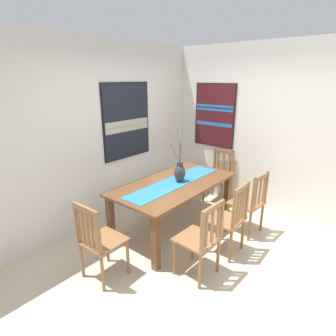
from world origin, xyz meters
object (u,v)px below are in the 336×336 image
(chair_1, at_px, (250,202))
(chair_4, at_px, (219,175))
(chair_3, at_px, (230,217))
(painting_on_side_wall, at_px, (215,115))
(dining_table, at_px, (174,189))
(chair_0, at_px, (201,238))
(painting_on_back_wall, at_px, (127,121))
(chair_2, at_px, (99,240))
(centerpiece_vase, at_px, (180,173))

(chair_1, relative_size, chair_4, 1.00)
(chair_3, relative_size, painting_on_side_wall, 0.86)
(dining_table, distance_m, chair_3, 0.90)
(chair_3, xyz_separation_m, chair_4, (1.34, 0.91, -0.02))
(chair_1, bearing_deg, chair_4, 51.04)
(chair_3, bearing_deg, chair_0, 176.29)
(chair_4, height_order, painting_on_back_wall, painting_on_back_wall)
(painting_on_back_wall, height_order, painting_on_side_wall, painting_on_back_wall)
(chair_1, height_order, chair_4, chair_1)
(dining_table, bearing_deg, chair_4, 0.78)
(dining_table, height_order, chair_0, chair_0)
(chair_1, xyz_separation_m, chair_2, (-1.96, 0.85, 0.01))
(chair_1, bearing_deg, centerpiece_vase, 122.37)
(chair_2, height_order, painting_on_side_wall, painting_on_side_wall)
(chair_3, bearing_deg, dining_table, 89.39)
(painting_on_back_wall, bearing_deg, centerpiece_vase, -90.19)
(centerpiece_vase, distance_m, painting_on_back_wall, 1.24)
(chair_2, height_order, chair_3, chair_3)
(dining_table, relative_size, centerpiece_vase, 2.53)
(chair_0, distance_m, chair_1, 1.21)
(chair_2, height_order, painting_on_back_wall, painting_on_back_wall)
(chair_0, xyz_separation_m, chair_1, (1.21, -0.02, 0.00))
(painting_on_side_wall, bearing_deg, centerpiece_vase, -167.22)
(chair_3, height_order, painting_on_back_wall, painting_on_back_wall)
(centerpiece_vase, relative_size, chair_2, 0.78)
(centerpiece_vase, xyz_separation_m, painting_on_side_wall, (1.45, 0.33, 0.63))
(dining_table, bearing_deg, chair_1, -55.29)
(chair_1, height_order, chair_3, chair_3)
(dining_table, height_order, chair_1, chair_1)
(dining_table, height_order, chair_3, chair_3)
(chair_3, height_order, painting_on_side_wall, painting_on_side_wall)
(painting_on_side_wall, bearing_deg, dining_table, -169.14)
(chair_1, relative_size, chair_2, 0.99)
(centerpiece_vase, relative_size, chair_0, 0.79)
(chair_2, bearing_deg, centerpiece_vase, -0.28)
(painting_on_side_wall, bearing_deg, painting_on_back_wall, 152.79)
(centerpiece_vase, bearing_deg, chair_2, 179.72)
(chair_4, bearing_deg, centerpiece_vase, -177.52)
(dining_table, bearing_deg, painting_on_side_wall, 10.86)
(chair_0, bearing_deg, painting_on_side_wall, 28.31)
(painting_on_side_wall, bearing_deg, chair_3, -142.29)
(chair_0, relative_size, chair_2, 0.99)
(chair_2, xyz_separation_m, painting_on_side_wall, (2.87, 0.32, 1.02))
(centerpiece_vase, height_order, chair_2, centerpiece_vase)
(dining_table, xyz_separation_m, painting_on_back_wall, (0.08, 1.03, 0.86))
(centerpiece_vase, relative_size, painting_on_back_wall, 0.62)
(dining_table, height_order, painting_on_back_wall, painting_on_back_wall)
(dining_table, xyz_separation_m, chair_3, (-0.01, -0.89, -0.14))
(painting_on_back_wall, bearing_deg, chair_4, -39.02)
(centerpiece_vase, xyz_separation_m, chair_1, (0.53, -0.84, -0.40))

